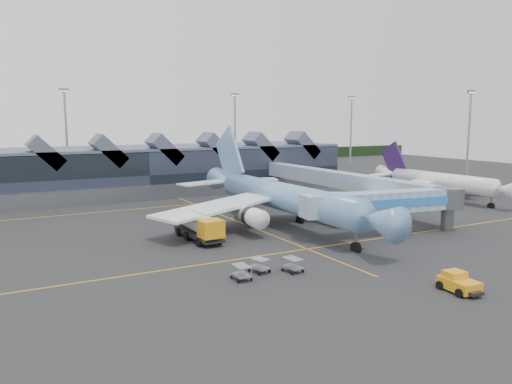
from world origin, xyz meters
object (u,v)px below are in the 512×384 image
main_airliner (280,196)px  jet_bridge (396,203)px  regional_jet (437,181)px  pushback_tug (459,283)px  fuel_truck (197,224)px

main_airliner → jet_bridge: (10.32, -12.31, 0.01)m
regional_jet → jet_bridge: size_ratio=1.33×
regional_jet → pushback_tug: regional_jet is taller
jet_bridge → pushback_tug: bearing=-111.0°
main_airliner → pushback_tug: bearing=-91.6°
regional_jet → jet_bridge: (-28.95, -18.86, 0.81)m
jet_bridge → pushback_tug: size_ratio=5.89×
pushback_tug → jet_bridge: bearing=65.4°
regional_jet → pushback_tug: (-39.99, -38.08, -2.69)m
main_airliner → fuel_truck: 14.04m
fuel_truck → pushback_tug: size_ratio=2.66×
jet_bridge → pushback_tug: 22.44m
jet_bridge → fuel_truck: jet_bridge is taller
regional_jet → pushback_tug: bearing=-137.3°
main_airliner → regional_jet: (39.28, 6.55, -0.80)m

